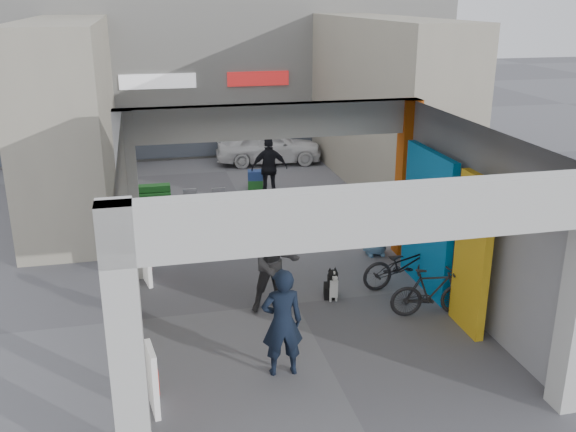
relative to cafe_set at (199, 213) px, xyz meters
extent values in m
plane|color=#5C5C62|center=(1.39, -4.92, -0.29)|extent=(90.00, 90.00, 0.00)
cube|color=#B9B9B4|center=(-1.61, -8.92, 1.46)|extent=(0.40, 0.40, 3.50)
cube|color=#B9B9B4|center=(-1.61, -2.92, 1.46)|extent=(0.40, 0.40, 3.50)
cube|color=#C6500B|center=(4.39, -2.92, 1.46)|extent=(0.40, 0.40, 3.50)
plane|color=beige|center=(-1.61, -5.92, 1.46)|extent=(0.00, 6.40, 6.40)
plane|color=gray|center=(4.39, -5.92, 1.46)|extent=(0.00, 6.40, 6.40)
cube|color=#0B74BD|center=(4.09, -4.72, 1.11)|extent=(0.15, 2.00, 2.80)
cube|color=gold|center=(4.09, -6.52, 1.11)|extent=(0.15, 1.00, 2.80)
plane|color=silver|center=(1.39, -5.92, 3.21)|extent=(6.40, 6.40, 0.00)
cube|color=#B9B9B4|center=(1.39, -2.87, 2.86)|extent=(6.40, 0.30, 0.70)
cube|color=#B9B9B4|center=(1.39, -8.97, 2.86)|extent=(6.40, 0.30, 0.70)
cube|color=white|center=(1.39, -2.70, 2.81)|extent=(4.20, 0.05, 0.55)
cube|color=silver|center=(1.39, 9.08, 3.71)|extent=(18.00, 4.00, 8.00)
cube|color=#515966|center=(1.39, 7.03, 0.71)|extent=(16.20, 0.06, 1.80)
cube|color=white|center=(-0.61, 7.04, 2.51)|extent=(2.60, 0.06, 0.50)
cube|color=red|center=(2.89, 7.04, 2.51)|extent=(2.20, 0.06, 0.50)
cube|color=#A29B86|center=(-3.11, 2.58, 2.21)|extent=(2.00, 9.00, 5.00)
cube|color=#A29B86|center=(5.89, 2.58, 2.21)|extent=(2.00, 9.00, 5.00)
cylinder|color=gray|center=(-0.13, -2.40, 0.15)|extent=(0.09, 0.09, 0.90)
cylinder|color=gray|center=(1.48, -2.53, 0.15)|extent=(0.09, 0.09, 0.88)
cylinder|color=gray|center=(2.98, -2.47, 0.14)|extent=(0.09, 0.09, 0.87)
cube|color=white|center=(-1.36, -7.72, 0.21)|extent=(0.16, 0.56, 1.00)
cube|color=red|center=(-1.32, -7.72, 0.26)|extent=(0.09, 0.39, 0.40)
cube|color=white|center=(-1.36, -3.36, 0.21)|extent=(0.19, 0.55, 1.00)
cube|color=red|center=(-1.32, -3.36, 0.26)|extent=(0.12, 0.39, 0.40)
cylinder|color=#B4B4B9|center=(0.11, -0.26, 0.04)|extent=(0.06, 0.06, 0.67)
cylinder|color=#B4B4B9|center=(0.11, -0.26, -0.29)|extent=(0.41, 0.41, 0.02)
cylinder|color=#B4B4B9|center=(0.11, -0.26, 0.38)|extent=(0.65, 0.65, 0.05)
cube|color=#B4B4B9|center=(-0.45, -0.45, -0.09)|extent=(0.35, 0.35, 0.42)
cube|color=#B4B4B9|center=(-0.45, -0.28, 0.33)|extent=(0.35, 0.05, 0.42)
cube|color=#B4B4B9|center=(0.57, 0.20, -0.09)|extent=(0.35, 0.35, 0.42)
cube|color=#B4B4B9|center=(0.57, 0.37, 0.33)|extent=(0.35, 0.05, 0.42)
cube|color=#B4B4B9|center=(-0.17, 0.30, -0.09)|extent=(0.35, 0.35, 0.42)
cube|color=#B4B4B9|center=(-0.17, 0.46, 0.33)|extent=(0.35, 0.05, 0.42)
cube|color=black|center=(-1.08, 1.30, -0.16)|extent=(1.08, 0.54, 0.27)
cube|color=#18541F|center=(-1.08, 1.17, -0.02)|extent=(0.90, 0.32, 0.16)
cube|color=#18541F|center=(-1.08, 1.30, 0.16)|extent=(0.90, 0.32, 0.16)
cube|color=#18541F|center=(-1.08, 1.44, 0.34)|extent=(0.90, 0.32, 0.16)
cube|color=#18541F|center=(1.99, 2.88, -0.15)|extent=(0.50, 0.41, 0.28)
cube|color=navy|center=(1.99, 2.88, 0.13)|extent=(0.50, 0.41, 0.28)
cube|color=black|center=(2.10, -4.80, -0.17)|extent=(0.25, 0.33, 0.25)
cube|color=black|center=(2.10, -4.93, 0.02)|extent=(0.20, 0.17, 0.37)
cube|color=white|center=(2.10, -5.02, -0.02)|extent=(0.16, 0.03, 0.35)
cylinder|color=white|center=(2.04, -5.00, -0.15)|extent=(0.05, 0.05, 0.29)
cylinder|color=white|center=(2.16, -5.00, -0.15)|extent=(0.05, 0.05, 0.29)
sphere|color=black|center=(2.10, -4.95, 0.25)|extent=(0.20, 0.20, 0.20)
cube|color=white|center=(2.10, -5.06, 0.23)|extent=(0.08, 0.12, 0.06)
cone|color=black|center=(2.05, -4.91, 0.34)|extent=(0.07, 0.07, 0.08)
cone|color=black|center=(2.15, -4.91, 0.34)|extent=(0.07, 0.07, 0.08)
imported|color=black|center=(0.61, -7.19, 0.58)|extent=(0.65, 0.44, 1.76)
imported|color=#3A3A3C|center=(0.95, -5.08, 0.64)|extent=(0.95, 0.76, 1.88)
imported|color=#6294BF|center=(3.72, -2.93, 0.45)|extent=(0.74, 0.49, 1.48)
imported|color=black|center=(2.23, 1.84, 0.60)|extent=(1.06, 0.48, 1.78)
imported|color=black|center=(3.69, -4.66, 0.18)|extent=(1.86, 0.79, 0.95)
imported|color=black|center=(3.69, -5.94, 0.17)|extent=(1.58, 0.62, 0.92)
imported|color=white|center=(3.01, 5.90, 0.33)|extent=(3.78, 1.79, 1.25)
camera|label=1|loc=(-1.25, -15.68, 5.29)|focal=40.00mm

